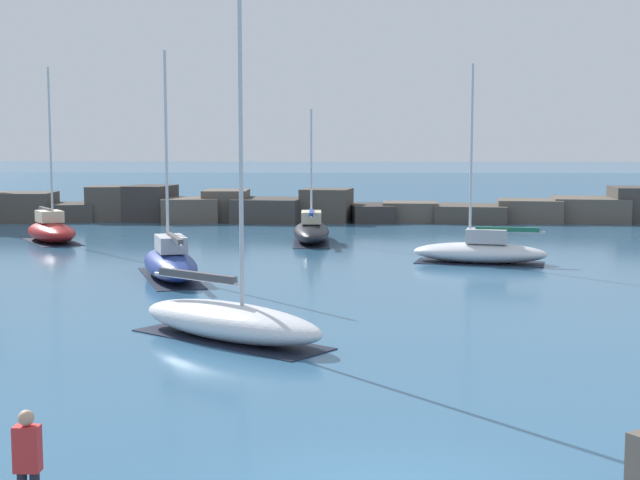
{
  "coord_description": "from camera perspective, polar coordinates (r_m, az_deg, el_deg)",
  "views": [
    {
      "loc": [
        -0.59,
        -12.86,
        5.35
      ],
      "look_at": [
        -1.96,
        27.81,
        1.06
      ],
      "focal_mm": 50.0,
      "sensor_mm": 36.0,
      "label": 1
    }
  ],
  "objects": [
    {
      "name": "sailboat_moored_6",
      "position": [
        52.25,
        -16.83,
        0.61
      ],
      "size": [
        5.08,
        6.31,
        9.67
      ],
      "color": "maroon",
      "rests_on": "ground"
    },
    {
      "name": "sailboat_moored_0",
      "position": [
        36.69,
        -9.57,
        -1.4
      ],
      "size": [
        4.15,
        7.27,
        9.2
      ],
      "color": "navy",
      "rests_on": "ground"
    },
    {
      "name": "open_sea_beyond",
      "position": [
        123.6,
        2.21,
        3.54
      ],
      "size": [
        400.0,
        116.0,
        0.01
      ],
      "color": "#235175",
      "rests_on": "ground"
    },
    {
      "name": "breakwater_jetty",
      "position": [
        63.7,
        3.27,
        2.06
      ],
      "size": [
        68.52,
        6.9,
        2.53
      ],
      "color": "#423D38",
      "rests_on": "ground"
    },
    {
      "name": "person_on_rocks",
      "position": [
        13.43,
        -18.2,
        -13.38
      ],
      "size": [
        0.36,
        0.22,
        1.71
      ],
      "color": "#282833",
      "rests_on": "ground"
    },
    {
      "name": "sailboat_moored_4",
      "position": [
        24.91,
        -5.82,
        -5.08
      ],
      "size": [
        6.31,
        5.39,
        10.21
      ],
      "color": "white",
      "rests_on": "ground"
    },
    {
      "name": "sailboat_moored_7",
      "position": [
        50.01,
        -0.56,
        0.62
      ],
      "size": [
        2.31,
        7.54,
        7.43
      ],
      "color": "black",
      "rests_on": "ground"
    },
    {
      "name": "sailboat_moored_5",
      "position": [
        41.6,
        10.23,
        -0.66
      ],
      "size": [
        6.45,
        3.54,
        9.07
      ],
      "color": "silver",
      "rests_on": "ground"
    }
  ]
}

